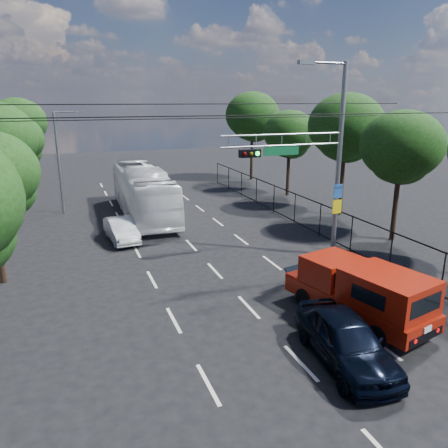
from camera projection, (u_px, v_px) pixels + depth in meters
name	position (u px, v px, depth m)	size (l,w,h in m)	color
ground	(301.00, 363.00, 13.41)	(120.00, 120.00, 0.00)	black
lane_markings	(182.00, 235.00, 26.02)	(6.12, 38.00, 0.01)	beige
signal_mast	(318.00, 155.00, 20.94)	(6.43, 0.39, 9.50)	slate
streetlight_left	(61.00, 158.00, 30.03)	(2.09, 0.22, 7.08)	slate
utility_wires	(208.00, 113.00, 19.38)	(22.00, 5.04, 0.74)	black
fence_right	(310.00, 215.00, 26.64)	(0.06, 34.03, 2.00)	black
tree_right_b	(401.00, 151.00, 23.91)	(4.50, 4.50, 7.31)	black
tree_right_c	(346.00, 131.00, 29.33)	(5.10, 5.10, 8.29)	black
tree_right_d	(290.00, 137.00, 35.75)	(4.32, 4.32, 7.02)	black
tree_right_e	(252.00, 119.00, 42.73)	(5.28, 5.28, 8.58)	black
tree_left_d	(14.00, 144.00, 31.52)	(4.20, 4.20, 6.83)	black
tree_left_e	(18.00, 126.00, 38.44)	(4.92, 4.92, 7.99)	black
red_pickup	(360.00, 290.00, 15.78)	(3.31, 6.06, 2.14)	black
navy_hatchback	(346.00, 340.00, 13.25)	(1.81, 4.51, 1.54)	black
white_bus	(143.00, 192.00, 30.12)	(2.79, 11.94, 3.33)	silver
white_van	(121.00, 230.00, 24.91)	(1.35, 3.87, 1.27)	silver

